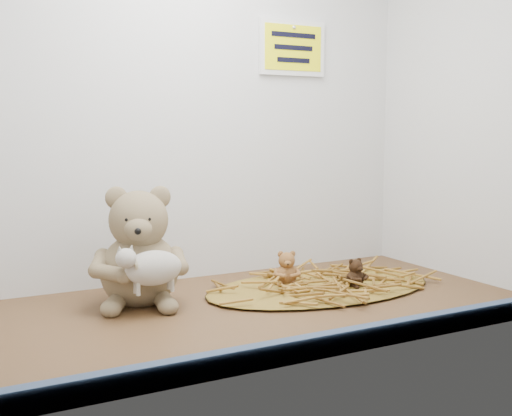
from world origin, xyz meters
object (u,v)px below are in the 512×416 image
toy_lamb (154,268)px  mini_teddy_brown (355,271)px  mini_teddy_tan (287,266)px  main_teddy (139,246)px

toy_lamb → mini_teddy_brown: 45.50cm
mini_teddy_tan → mini_teddy_brown: bearing=-11.5°
toy_lamb → mini_teddy_brown: toy_lamb is taller
mini_teddy_brown → toy_lamb: bearing=170.1°
main_teddy → toy_lamb: 9.05cm
mini_teddy_brown → mini_teddy_tan: bearing=138.1°
main_teddy → mini_teddy_tan: (32.86, -2.55, -7.14)cm
toy_lamb → mini_teddy_brown: size_ratio=2.32×
mini_teddy_tan → mini_teddy_brown: mini_teddy_tan is taller
toy_lamb → mini_teddy_tan: 33.67cm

